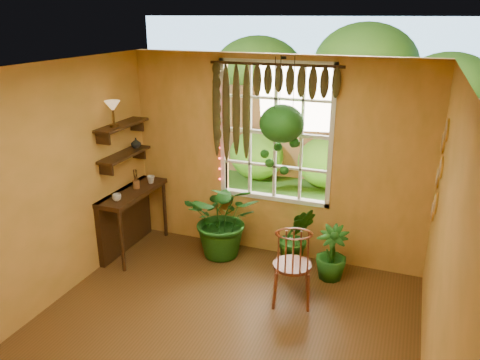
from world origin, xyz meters
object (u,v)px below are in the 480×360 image
(windsor_chair, at_px, (292,276))
(potted_plant_left, at_px, (224,218))
(potted_plant_mid, at_px, (296,237))
(counter_ledge, at_px, (128,213))
(hanging_basket, at_px, (282,127))

(windsor_chair, relative_size, potted_plant_left, 1.07)
(potted_plant_mid, bearing_deg, windsor_chair, -78.97)
(counter_ledge, distance_m, potted_plant_mid, 2.35)
(counter_ledge, xyz_separation_m, potted_plant_left, (1.33, 0.31, 0.00))
(counter_ledge, bearing_deg, potted_plant_mid, 8.72)
(counter_ledge, relative_size, potted_plant_mid, 1.41)
(potted_plant_mid, height_order, hanging_basket, hanging_basket)
(potted_plant_mid, bearing_deg, hanging_basket, 174.28)
(hanging_basket, bearing_deg, counter_ledge, -169.58)
(windsor_chair, relative_size, hanging_basket, 0.84)
(windsor_chair, xyz_separation_m, potted_plant_mid, (-0.16, 0.81, 0.09))
(potted_plant_mid, distance_m, hanging_basket, 1.45)
(potted_plant_left, distance_m, hanging_basket, 1.50)
(potted_plant_left, bearing_deg, windsor_chair, -33.68)
(counter_ledge, bearing_deg, potted_plant_left, 13.19)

